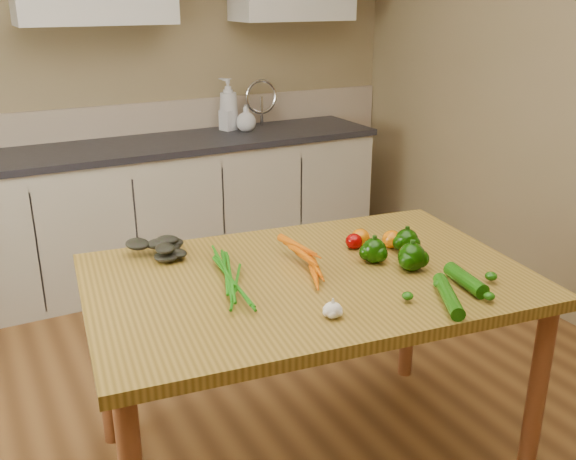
% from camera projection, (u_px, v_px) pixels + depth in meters
% --- Properties ---
extents(room, '(4.04, 5.04, 2.64)m').
position_uv_depth(room, '(280.00, 160.00, 2.14)').
color(room, brown).
rests_on(room, ground).
extents(counter_run, '(2.84, 0.64, 1.14)m').
position_uv_depth(counter_run, '(168.00, 208.00, 4.18)').
color(counter_run, '#B2AB94').
rests_on(counter_run, ground).
extents(table, '(1.66, 1.18, 0.83)m').
position_uv_depth(table, '(308.00, 298.00, 2.32)').
color(table, olive).
rests_on(table, ground).
extents(soap_bottle_a, '(0.19, 0.19, 0.34)m').
position_uv_depth(soap_bottle_a, '(228.00, 104.00, 4.32)').
color(soap_bottle_a, silver).
rests_on(soap_bottle_a, counter_run).
extents(soap_bottle_b, '(0.12, 0.12, 0.20)m').
position_uv_depth(soap_bottle_b, '(228.00, 115.00, 4.32)').
color(soap_bottle_b, silver).
rests_on(soap_bottle_b, counter_run).
extents(soap_bottle_c, '(0.19, 0.19, 0.17)m').
position_uv_depth(soap_bottle_c, '(246.00, 118.00, 4.31)').
color(soap_bottle_c, silver).
rests_on(soap_bottle_c, counter_run).
extents(carrot_bunch, '(0.31, 0.25, 0.08)m').
position_uv_depth(carrot_bunch, '(282.00, 264.00, 2.28)').
color(carrot_bunch, '#D85F05').
rests_on(carrot_bunch, table).
extents(leafy_greens, '(0.22, 0.20, 0.11)m').
position_uv_depth(leafy_greens, '(156.00, 244.00, 2.41)').
color(leafy_greens, black).
rests_on(leafy_greens, table).
extents(garlic_bulb, '(0.06, 0.06, 0.05)m').
position_uv_depth(garlic_bulb, '(333.00, 310.00, 1.98)').
color(garlic_bulb, white).
rests_on(garlic_bulb, table).
extents(pepper_a, '(0.09, 0.09, 0.09)m').
position_uv_depth(pepper_a, '(374.00, 251.00, 2.38)').
color(pepper_a, '#0E3202').
rests_on(pepper_a, table).
extents(pepper_b, '(0.09, 0.09, 0.09)m').
position_uv_depth(pepper_b, '(407.00, 241.00, 2.47)').
color(pepper_b, '#0E3202').
rests_on(pepper_b, table).
extents(pepper_c, '(0.10, 0.10, 0.10)m').
position_uv_depth(pepper_c, '(412.00, 257.00, 2.31)').
color(pepper_c, '#0E3202').
rests_on(pepper_c, table).
extents(tomato_a, '(0.07, 0.07, 0.06)m').
position_uv_depth(tomato_a, '(354.00, 241.00, 2.51)').
color(tomato_a, '#820302').
rests_on(tomato_a, table).
extents(tomato_b, '(0.08, 0.08, 0.07)m').
position_uv_depth(tomato_b, '(360.00, 237.00, 2.54)').
color(tomato_b, '#CC6205').
rests_on(tomato_b, table).
extents(tomato_c, '(0.08, 0.08, 0.07)m').
position_uv_depth(tomato_c, '(392.00, 239.00, 2.52)').
color(tomato_c, '#CC6205').
rests_on(tomato_c, table).
extents(zucchini_a, '(0.09, 0.21, 0.05)m').
position_uv_depth(zucchini_a, '(466.00, 280.00, 2.18)').
color(zucchini_a, '#124807').
rests_on(zucchini_a, table).
extents(zucchini_b, '(0.17, 0.25, 0.05)m').
position_uv_depth(zucchini_b, '(448.00, 296.00, 2.07)').
color(zucchini_b, '#124807').
rests_on(zucchini_b, table).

